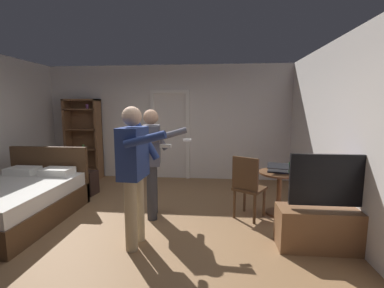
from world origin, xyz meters
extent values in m
plane|color=olive|center=(0.00, 0.00, 0.00)|extent=(6.37, 6.37, 0.00)
cube|color=silver|center=(0.00, 2.80, 1.36)|extent=(6.03, 0.12, 2.71)
cube|color=silver|center=(2.96, 0.00, 1.36)|extent=(0.12, 5.73, 2.71)
cube|color=white|center=(-0.36, 2.72, 1.02)|extent=(0.08, 0.08, 2.05)
cube|color=white|center=(0.49, 2.72, 1.02)|extent=(0.08, 0.08, 2.05)
cube|color=white|center=(0.07, 2.72, 2.09)|extent=(0.93, 0.08, 0.08)
cube|color=#4C331E|center=(-1.86, -0.02, 0.17)|extent=(1.44, 1.95, 0.35)
cube|color=silver|center=(-1.86, -0.02, 0.46)|extent=(1.38, 1.89, 0.22)
cube|color=#4C331E|center=(-1.86, 0.92, 0.51)|extent=(1.44, 0.08, 1.02)
cube|color=white|center=(-2.18, 0.66, 0.63)|extent=(0.50, 0.34, 0.12)
cube|color=white|center=(-1.54, 0.66, 0.63)|extent=(0.50, 0.34, 0.12)
cube|color=brown|center=(-2.43, 2.54, 0.96)|extent=(0.06, 0.32, 1.92)
cube|color=brown|center=(-1.65, 2.54, 0.96)|extent=(0.06, 0.32, 1.92)
cube|color=brown|center=(-2.04, 2.54, 1.90)|extent=(0.84, 0.32, 0.04)
cube|color=brown|center=(-2.04, 2.69, 0.96)|extent=(0.84, 0.02, 1.92)
cube|color=brown|center=(-2.04, 2.54, 0.24)|extent=(0.78, 0.32, 0.03)
cylinder|color=#8A7E56|center=(-2.21, 2.54, 0.32)|extent=(0.08, 0.08, 0.14)
cube|color=brown|center=(-2.04, 2.54, 0.72)|extent=(0.78, 0.32, 0.03)
cylinder|color=#69A552|center=(-2.05, 2.54, 0.78)|extent=(0.05, 0.05, 0.09)
cube|color=brown|center=(-2.04, 2.54, 1.20)|extent=(0.78, 0.32, 0.03)
cube|color=brown|center=(-2.04, 2.54, 1.68)|extent=(0.78, 0.32, 0.03)
cylinder|color=#9D57A1|center=(-1.89, 2.54, 1.75)|extent=(0.06, 0.06, 0.11)
cube|color=brown|center=(2.60, -0.35, 0.26)|extent=(1.30, 0.40, 0.51)
cube|color=black|center=(2.60, -0.37, 0.87)|extent=(1.08, 0.05, 0.62)
cube|color=#423FA3|center=(2.60, -0.34, 0.87)|extent=(1.02, 0.01, 0.56)
cylinder|color=brown|center=(2.20, 0.70, 0.33)|extent=(0.08, 0.08, 0.67)
cylinder|color=brown|center=(2.20, 0.70, 0.01)|extent=(0.40, 0.40, 0.03)
cylinder|color=brown|center=(2.20, 0.70, 0.68)|extent=(0.66, 0.66, 0.03)
cube|color=black|center=(2.17, 0.70, 0.71)|extent=(0.37, 0.29, 0.02)
cube|color=black|center=(2.14, 0.58, 0.82)|extent=(0.36, 0.27, 0.06)
cube|color=navy|center=(2.14, 0.59, 0.82)|extent=(0.32, 0.23, 0.05)
cylinder|color=#214B2A|center=(2.34, 0.62, 0.79)|extent=(0.06, 0.06, 0.18)
cylinder|color=#214B2A|center=(2.34, 0.62, 0.90)|extent=(0.03, 0.03, 0.04)
cylinder|color=#4C331E|center=(1.94, 0.57, 0.23)|extent=(0.04, 0.04, 0.45)
cylinder|color=#4C331E|center=(1.66, 0.75, 0.23)|extent=(0.04, 0.04, 0.45)
cylinder|color=#4C331E|center=(1.76, 0.28, 0.23)|extent=(0.04, 0.04, 0.45)
cylinder|color=#4C331E|center=(1.47, 0.47, 0.23)|extent=(0.04, 0.04, 0.45)
cube|color=#4C331E|center=(1.71, 0.52, 0.47)|extent=(0.58, 0.58, 0.04)
cube|color=#4C331E|center=(1.61, 0.38, 0.74)|extent=(0.37, 0.26, 0.50)
cylinder|color=tan|center=(0.18, -0.35, 0.44)|extent=(0.15, 0.15, 0.87)
cylinder|color=tan|center=(0.16, -0.60, 0.44)|extent=(0.15, 0.15, 0.87)
cube|color=navy|center=(0.17, -0.47, 1.18)|extent=(0.29, 0.46, 0.62)
sphere|color=#D8AD8C|center=(0.17, -0.47, 1.62)|extent=(0.24, 0.24, 0.24)
cylinder|color=navy|center=(0.28, -0.24, 1.30)|extent=(0.35, 0.11, 0.50)
cylinder|color=navy|center=(0.40, -0.74, 1.38)|extent=(0.49, 0.13, 0.21)
cube|color=white|center=(0.64, -0.78, 1.32)|extent=(0.12, 0.04, 0.04)
cylinder|color=#333338|center=(0.16, 0.55, 0.43)|extent=(0.15, 0.15, 0.85)
cylinder|color=#333338|center=(0.20, 0.30, 0.43)|extent=(0.15, 0.15, 0.85)
cube|color=#4C4C56|center=(0.18, 0.42, 1.15)|extent=(0.33, 0.49, 0.60)
sphere|color=tan|center=(0.18, 0.42, 1.58)|extent=(0.23, 0.23, 0.23)
cylinder|color=#4C4C56|center=(0.22, 0.69, 1.26)|extent=(0.34, 0.15, 0.49)
cylinder|color=#4C4C56|center=(0.49, 0.22, 1.33)|extent=(0.55, 0.18, 0.23)
cube|color=white|center=(0.75, 0.24, 1.26)|extent=(0.12, 0.06, 0.04)
cube|color=black|center=(-1.51, 1.37, 0.23)|extent=(0.65, 0.38, 0.47)
camera|label=1|loc=(1.18, -3.55, 1.73)|focal=24.75mm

